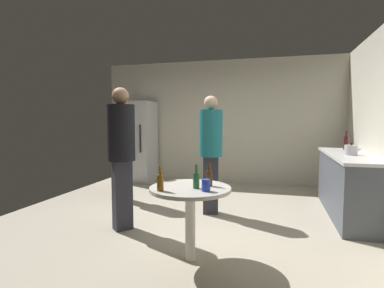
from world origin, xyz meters
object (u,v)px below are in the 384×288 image
person_in_black_shirt (121,147)px  foreground_table (190,198)px  refrigerator (138,142)px  wine_bottle_on_counter (346,143)px  plastic_cup_blue (206,185)px  person_in_orange_shirt (122,140)px  beer_bottle_green (196,180)px  person_in_teal_shirt (211,145)px  kettle (351,150)px  beer_bottle_brown (209,178)px  beer_bottle_amber (160,182)px

person_in_black_shirt → foreground_table: bearing=13.2°
refrigerator → wine_bottle_on_counter: 4.19m
refrigerator → person_in_black_shirt: refrigerator is taller
refrigerator → plastic_cup_blue: 4.29m
wine_bottle_on_counter → person_in_black_shirt: 3.61m
foreground_table → person_in_orange_shirt: size_ratio=0.45×
foreground_table → beer_bottle_green: size_ratio=3.48×
person_in_teal_shirt → person_in_black_shirt: (-0.94, -0.94, 0.03)m
kettle → plastic_cup_blue: bearing=-130.0°
wine_bottle_on_counter → person_in_black_shirt: person_in_black_shirt is taller
plastic_cup_blue → person_in_teal_shirt: (-0.30, 1.65, 0.23)m
person_in_black_shirt → wine_bottle_on_counter: bearing=76.6°
plastic_cup_blue → person_in_black_shirt: size_ratio=0.06×
refrigerator → beer_bottle_brown: refrigerator is taller
wine_bottle_on_counter → person_in_teal_shirt: 2.31m
plastic_cup_blue → person_in_black_shirt: (-1.24, 0.71, 0.26)m
kettle → person_in_black_shirt: bearing=-156.8°
refrigerator → beer_bottle_amber: 4.17m
wine_bottle_on_counter → kettle: bearing=-97.0°
kettle → beer_bottle_amber: size_ratio=1.06×
person_in_black_shirt → person_in_orange_shirt: person_in_black_shirt is taller
beer_bottle_amber → person_in_black_shirt: person_in_black_shirt is taller
person_in_teal_shirt → person_in_orange_shirt: (-1.62, 0.33, 0.02)m
refrigerator → plastic_cup_blue: size_ratio=16.36×
refrigerator → wine_bottle_on_counter: refrigerator is taller
beer_bottle_brown → person_in_teal_shirt: bearing=101.3°
wine_bottle_on_counter → beer_bottle_brown: (-1.75, -2.52, -0.20)m
wine_bottle_on_counter → beer_bottle_brown: size_ratio=1.35×
foreground_table → refrigerator: bearing=122.4°
beer_bottle_amber → person_in_teal_shirt: size_ratio=0.13×
wine_bottle_on_counter → plastic_cup_blue: 3.26m
wine_bottle_on_counter → foreground_table: bearing=-126.2°
beer_bottle_amber → foreground_table: bearing=45.3°
foreground_table → person_in_teal_shirt: (-0.12, 1.53, 0.39)m
beer_bottle_brown → beer_bottle_green: size_ratio=1.00×
person_in_teal_shirt → person_in_black_shirt: person_in_black_shirt is taller
person_in_black_shirt → beer_bottle_green: bearing=13.2°
beer_bottle_brown → plastic_cup_blue: bearing=-86.0°
beer_bottle_amber → person_in_teal_shirt: bearing=86.5°
refrigerator → beer_bottle_green: bearing=-57.0°
foreground_table → plastic_cup_blue: bearing=-34.2°
wine_bottle_on_counter → beer_bottle_amber: (-2.14, -2.85, -0.20)m
wine_bottle_on_counter → beer_bottle_green: 3.25m
wine_bottle_on_counter → person_in_black_shirt: (-2.98, -2.03, 0.03)m
kettle → beer_bottle_brown: bearing=-133.8°
wine_bottle_on_counter → beer_bottle_green: wine_bottle_on_counter is taller
foreground_table → person_in_teal_shirt: bearing=94.3°
foreground_table → person_in_black_shirt: (-1.06, 0.59, 0.42)m
beer_bottle_brown → person_in_black_shirt: bearing=158.2°
beer_bottle_amber → beer_bottle_brown: 0.51m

